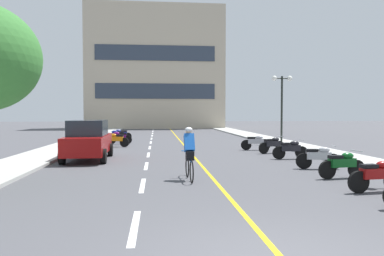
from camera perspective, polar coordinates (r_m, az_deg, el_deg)
ground_plane at (r=26.03m, az=-2.05°, el=-2.40°), size 140.00×140.00×0.00m
curb_left at (r=29.50m, az=-16.53°, el=-1.82°), size 2.40×72.00×0.12m
curb_right at (r=30.27m, az=11.33°, el=-1.67°), size 2.40×72.00×0.12m
lane_dash_0 at (r=7.23m, az=-8.92°, el=-14.92°), size 0.14×2.20×0.01m
lane_dash_1 at (r=11.11m, az=-7.70°, el=-8.81°), size 0.14×2.20×0.01m
lane_dash_2 at (r=15.05m, az=-7.13°, el=-5.87°), size 0.14×2.20×0.01m
lane_dash_3 at (r=19.01m, az=-6.80°, el=-4.16°), size 0.14×2.20×0.01m
lane_dash_4 at (r=22.99m, az=-6.58°, el=-3.03°), size 0.14×2.20×0.01m
lane_dash_5 at (r=26.98m, az=-6.43°, el=-2.24°), size 0.14×2.20×0.01m
lane_dash_6 at (r=30.97m, az=-6.32°, el=-1.66°), size 0.14×2.20×0.01m
lane_dash_7 at (r=34.96m, az=-6.23°, el=-1.20°), size 0.14×2.20×0.01m
lane_dash_8 at (r=38.95m, az=-6.16°, el=-0.84°), size 0.14×2.20×0.01m
lane_dash_9 at (r=42.94m, az=-6.11°, el=-0.55°), size 0.14×2.20×0.01m
lane_dash_10 at (r=46.94m, az=-6.06°, el=-0.31°), size 0.14×2.20×0.01m
lane_dash_11 at (r=50.94m, az=-6.02°, el=-0.10°), size 0.14×2.20×0.01m
centre_line_yellow at (r=29.03m, az=-1.92°, el=-1.91°), size 0.12×66.00×0.01m
office_building at (r=53.30m, az=-5.67°, el=9.20°), size 19.14×6.17×17.09m
street_lamp_mid at (r=26.33m, az=13.80°, el=5.31°), size 1.46×0.36×4.62m
parked_car_near at (r=17.44m, az=-15.85°, el=-1.80°), size 1.99×4.24×1.82m
motorcycle_1 at (r=11.17m, az=26.84°, el=-6.53°), size 1.70×0.60×0.92m
motorcycle_2 at (r=13.04m, az=22.34°, el=-5.21°), size 1.70×0.60×0.92m
motorcycle_3 at (r=14.86m, az=19.13°, el=-4.26°), size 1.69×0.64×0.92m
motorcycle_4 at (r=17.69m, az=15.08°, el=-3.18°), size 1.70×0.60×0.92m
motorcycle_5 at (r=20.04m, az=12.43°, el=-2.51°), size 1.64×0.79×0.92m
motorcycle_6 at (r=21.55m, az=9.90°, el=-2.16°), size 1.70×0.60×0.92m
motorcycle_7 at (r=23.75m, az=-11.73°, el=-1.76°), size 1.66×0.72×0.92m
motorcycle_8 at (r=25.79m, az=-11.24°, el=-1.44°), size 1.70×0.60×0.92m
motorcycle_9 at (r=27.97m, az=-11.56°, el=-1.15°), size 1.70×0.60×0.92m
motorcycle_10 at (r=29.42m, az=-11.03°, el=-0.98°), size 1.66×0.73×0.92m
cyclist_rider at (r=11.82m, az=-0.42°, el=-3.78°), size 0.42×1.77×1.71m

